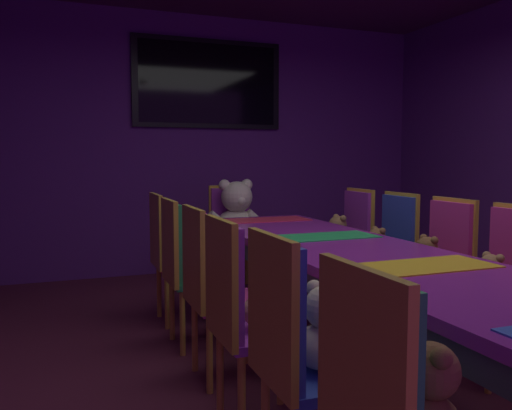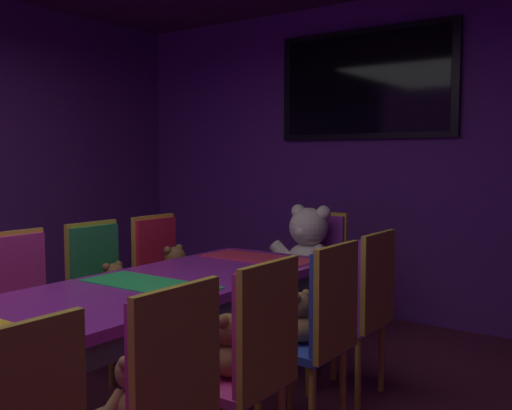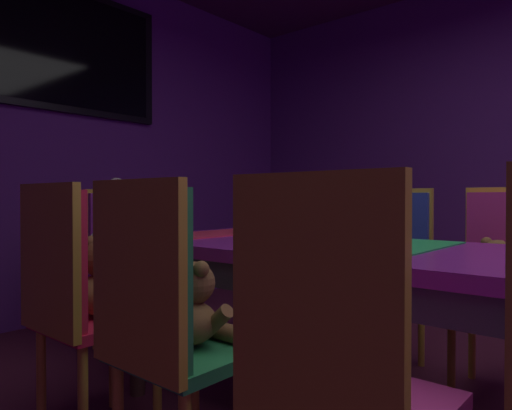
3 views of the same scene
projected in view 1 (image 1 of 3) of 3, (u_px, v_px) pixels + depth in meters
ground_plane at (358, 377)px, 3.04m from camera, size 7.90×7.90×0.00m
wall_back at (207, 144)px, 5.90m from camera, size 5.20×0.12×2.80m
banquet_table at (360, 264)px, 2.98m from camera, size 0.90×3.54×0.75m
teddy_left_0 at (432, 404)px, 1.43m from camera, size 0.26×0.33×0.31m
chair_left_1 at (291, 339)px, 1.94m from camera, size 0.42×0.41×0.98m
teddy_left_1 at (327, 333)px, 1.99m from camera, size 0.27×0.35×0.33m
chair_left_2 at (237, 303)px, 2.41m from camera, size 0.42×0.41×0.98m
teddy_left_2 at (267, 301)px, 2.47m from camera, size 0.26×0.33×0.31m
chair_left_3 at (207, 276)px, 2.95m from camera, size 0.42×0.41×0.98m
chair_left_4 at (182, 258)px, 3.49m from camera, size 0.42×0.41×0.98m
teddy_left_4 at (203, 259)px, 3.54m from camera, size 0.23×0.29×0.28m
chair_left_5 at (167, 245)px, 4.01m from camera, size 0.42×0.41×0.98m
teddy_left_5 at (186, 244)px, 4.06m from camera, size 0.26×0.34×0.32m
chair_right_2 at (509, 273)px, 3.04m from camera, size 0.42×0.41×0.98m
teddy_right_2 at (490, 279)px, 2.99m from camera, size 0.22×0.28×0.26m
chair_right_3 at (444, 256)px, 3.55m from camera, size 0.42×0.41×0.98m
teddy_right_3 at (426, 260)px, 3.50m from camera, size 0.23×0.30×0.29m
chair_right_4 at (392, 243)px, 4.09m from camera, size 0.42×0.41×0.98m
teddy_right_4 at (376, 247)px, 4.05m from camera, size 0.22×0.28×0.27m
chair_right_5 at (352, 234)px, 4.60m from camera, size 0.42×0.41×0.98m
teddy_right_5 at (337, 235)px, 4.55m from camera, size 0.25×0.33×0.31m
throne_chair at (232, 226)px, 5.14m from camera, size 0.41×0.42×0.98m
king_teddy_bear at (237, 216)px, 4.98m from camera, size 0.63×0.49×0.59m
wall_tv at (208, 84)px, 5.75m from camera, size 1.64×0.06×0.95m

